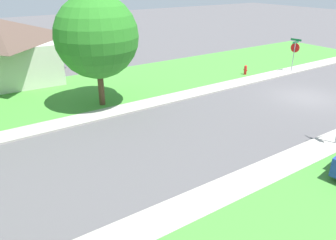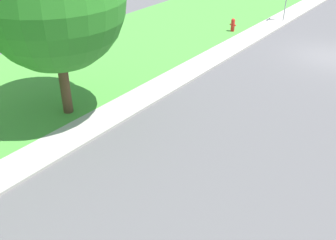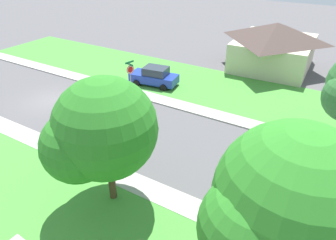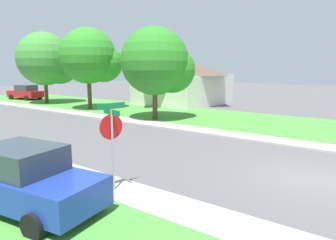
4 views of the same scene
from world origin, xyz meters
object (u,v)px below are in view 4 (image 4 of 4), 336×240
object	(u,v)px
stop_sign_far_corner	(112,132)
car_blue_near_corner	(25,179)
tree_across_left	(92,58)
car_red_far_down_street	(25,92)
house_right_setback	(183,81)
tree_corner_large	(48,61)
tree_sidewalk_near	(159,63)

from	to	relation	value
stop_sign_far_corner	car_blue_near_corner	world-z (taller)	stop_sign_far_corner
car_blue_near_corner	tree_across_left	distance (m)	20.44
car_red_far_down_street	car_blue_near_corner	bearing A→B (deg)	-119.18
car_red_far_down_street	stop_sign_far_corner	bearing A→B (deg)	-114.72
car_red_far_down_street	house_right_setback	world-z (taller)	house_right_setback
car_blue_near_corner	house_right_setback	world-z (taller)	house_right_setback
car_red_far_down_street	tree_corner_large	world-z (taller)	tree_corner_large
tree_sidewalk_near	house_right_setback	xyz separation A→B (m)	(9.34, 4.14, -1.68)
stop_sign_far_corner	tree_across_left	bearing A→B (deg)	51.33
tree_sidewalk_near	tree_corner_large	world-z (taller)	tree_corner_large
car_red_far_down_street	tree_sidewalk_near	world-z (taller)	tree_sidewalk_near
tree_across_left	tree_sidewalk_near	size ratio (longest dim) A/B	1.09
tree_across_left	tree_corner_large	world-z (taller)	tree_corner_large
tree_sidewalk_near	tree_corner_large	bearing A→B (deg)	85.40
tree_across_left	tree_corner_large	size ratio (longest dim) A/B	0.98
car_blue_near_corner	tree_corner_large	distance (m)	26.18
car_blue_near_corner	tree_across_left	world-z (taller)	tree_across_left
stop_sign_far_corner	car_red_far_down_street	xyz separation A→B (m)	(12.93, 28.09, -1.01)
stop_sign_far_corner	tree_corner_large	xyz separation A→B (m)	(12.46, 22.37, 2.57)
tree_corner_large	house_right_setback	world-z (taller)	tree_corner_large
tree_across_left	tree_sidewalk_near	world-z (taller)	tree_across_left
tree_across_left	car_red_far_down_street	bearing A→B (deg)	86.29
stop_sign_far_corner	tree_sidewalk_near	bearing A→B (deg)	31.71
stop_sign_far_corner	tree_across_left	size ratio (longest dim) A/B	0.38
car_red_far_down_street	tree_sidewalk_near	distance (m)	21.47
car_blue_near_corner	car_red_far_down_street	bearing A→B (deg)	60.82
stop_sign_far_corner	tree_corner_large	bearing A→B (deg)	60.88
tree_sidewalk_near	tree_corner_large	size ratio (longest dim) A/B	0.90
tree_sidewalk_near	tree_corner_large	distance (m)	15.50
car_blue_near_corner	tree_sidewalk_near	distance (m)	15.03
stop_sign_far_corner	car_red_far_down_street	distance (m)	30.94
house_right_setback	tree_corner_large	bearing A→B (deg)	125.61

